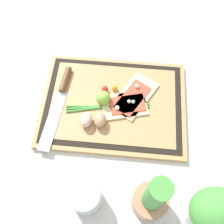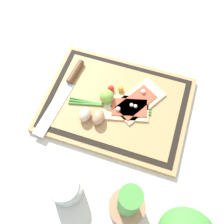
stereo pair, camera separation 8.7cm
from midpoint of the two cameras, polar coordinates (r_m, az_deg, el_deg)
ground_plane at (r=0.92m, az=3.58°, el=1.13°), size 6.00×6.00×0.00m
cutting_board at (r=0.91m, az=3.61°, el=1.42°), size 0.50×0.37×0.02m
pizza_slice_near at (r=0.91m, az=8.43°, el=2.16°), size 0.17×0.20×0.02m
pizza_slice_far at (r=0.89m, az=5.99°, el=0.63°), size 0.17×0.13×0.02m
knife at (r=0.94m, az=-6.94°, el=5.82°), size 0.06×0.32×0.02m
egg_brown at (r=0.85m, az=-0.13°, el=-1.43°), size 0.04×0.05×0.04m
egg_pink at (r=0.86m, az=-3.06°, el=-0.78°), size 0.04×0.05×0.04m
lime at (r=0.89m, az=1.69°, el=3.17°), size 0.05×0.05×0.05m
cherry_tomato_red at (r=0.92m, az=2.49°, el=4.88°), size 0.02×0.02×0.02m
cherry_tomato_yellow at (r=0.92m, az=4.58°, el=4.81°), size 0.02×0.02×0.02m
scallion_bunch at (r=0.89m, az=2.23°, el=1.08°), size 0.28×0.07×0.01m
herb_pot at (r=0.74m, az=6.91°, el=-19.99°), size 0.10×0.10×0.24m
sauce_jar at (r=0.79m, az=-6.86°, el=-16.59°), size 0.09×0.09×0.09m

